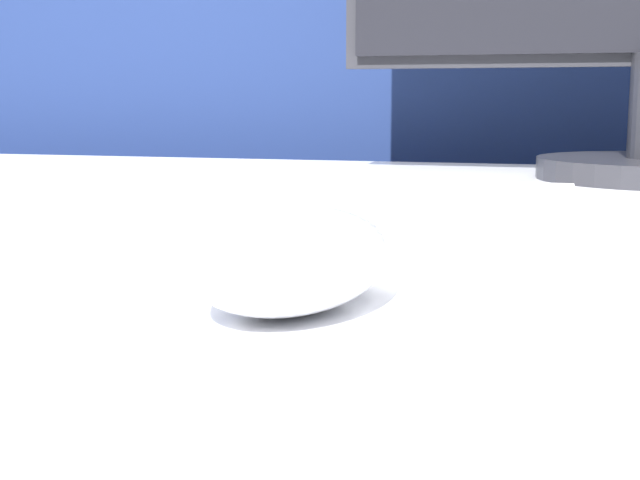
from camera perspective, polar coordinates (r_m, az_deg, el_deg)
partition_panel at (r=1.24m, az=8.99°, el=-6.49°), size 5.00×0.03×1.03m
computer_mouse_near at (r=0.32m, az=-1.60°, el=-1.19°), size 0.07×0.11×0.04m
keyboard at (r=0.53m, az=-3.74°, el=2.22°), size 0.39×0.14×0.02m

